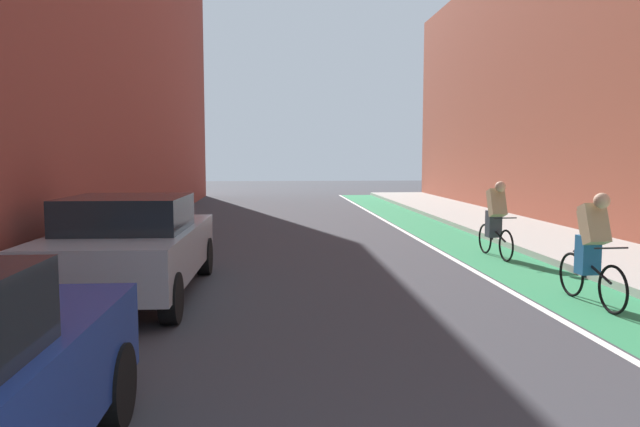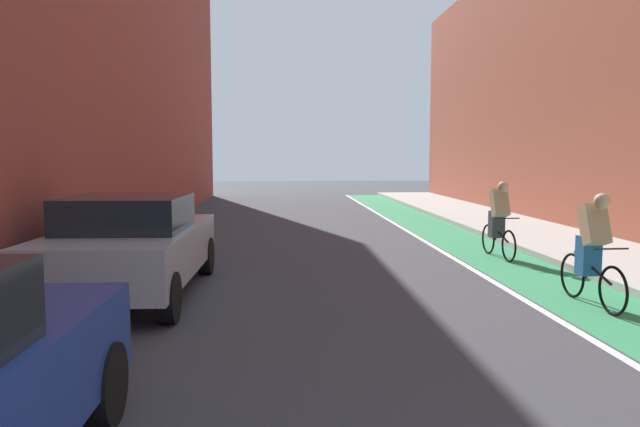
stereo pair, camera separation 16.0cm
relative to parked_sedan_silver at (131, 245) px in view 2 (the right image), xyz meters
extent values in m
plane|color=#38383D|center=(3.25, 3.82, -0.79)|extent=(77.27, 77.27, 0.00)
cube|color=#2D8451|center=(6.75, 5.82, -0.78)|extent=(1.60, 35.12, 0.00)
cube|color=white|center=(5.85, 5.82, -0.78)|extent=(0.12, 35.12, 0.00)
cube|color=#A8A59E|center=(8.97, 5.82, -0.72)|extent=(2.85, 35.12, 0.14)
cube|color=#9E4C38|center=(11.60, 7.82, 3.83)|extent=(2.40, 31.12, 9.23)
cylinder|color=black|center=(0.86, -4.50, -0.46)|extent=(0.22, 0.66, 0.66)
cube|color=#9EA0A8|center=(0.00, 0.05, -0.11)|extent=(2.00, 4.36, 0.70)
cube|color=black|center=(0.00, -0.17, 0.47)|extent=(1.72, 1.85, 0.55)
cylinder|color=black|center=(-0.83, 1.68, -0.46)|extent=(0.24, 0.67, 0.66)
cylinder|color=black|center=(0.91, 1.63, -0.46)|extent=(0.24, 0.67, 0.66)
cylinder|color=black|center=(-0.91, -1.54, -0.46)|extent=(0.24, 0.67, 0.66)
cylinder|color=black|center=(0.83, -1.58, -0.46)|extent=(0.24, 0.67, 0.66)
torus|color=black|center=(6.66, -1.59, -0.45)|extent=(0.06, 0.67, 0.67)
torus|color=black|center=(6.63, -0.54, -0.45)|extent=(0.06, 0.67, 0.67)
cylinder|color=black|center=(6.65, -1.06, -0.23)|extent=(0.07, 0.96, 0.33)
cylinder|color=black|center=(6.64, -0.88, -0.15)|extent=(0.04, 0.12, 0.55)
cylinder|color=black|center=(6.66, -1.51, 0.10)|extent=(0.48, 0.04, 0.02)
cube|color=#1E598C|center=(6.64, -0.96, -0.08)|extent=(0.29, 0.25, 0.56)
cube|color=tan|center=(6.65, -1.09, 0.38)|extent=(0.33, 0.41, 0.60)
sphere|color=tan|center=(6.65, -1.24, 0.72)|extent=(0.22, 0.22, 0.22)
cube|color=tan|center=(6.64, -0.96, 0.40)|extent=(0.27, 0.28, 0.39)
torus|color=black|center=(6.81, 2.46, -0.46)|extent=(0.07, 0.65, 0.65)
torus|color=black|center=(6.76, 3.51, -0.46)|extent=(0.07, 0.65, 0.65)
cylinder|color=black|center=(6.79, 2.99, -0.24)|extent=(0.09, 0.96, 0.33)
cylinder|color=black|center=(6.78, 3.17, -0.16)|extent=(0.04, 0.12, 0.55)
cylinder|color=black|center=(6.81, 2.54, 0.09)|extent=(0.48, 0.05, 0.02)
cube|color=#333842|center=(6.78, 3.09, -0.09)|extent=(0.29, 0.25, 0.56)
cube|color=tan|center=(6.79, 2.97, 0.37)|extent=(0.34, 0.41, 0.60)
sphere|color=tan|center=(6.80, 2.81, 0.71)|extent=(0.22, 0.22, 0.22)
camera|label=1|loc=(2.10, -9.16, 1.33)|focal=33.80mm
camera|label=2|loc=(2.26, -9.18, 1.33)|focal=33.80mm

